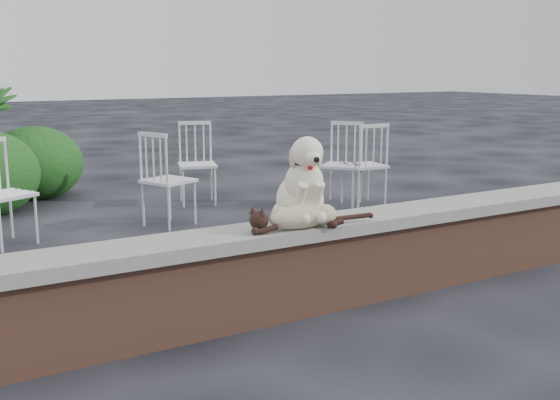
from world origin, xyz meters
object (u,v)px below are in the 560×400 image
chair_d (342,164)px  chair_c (364,164)px  cat (302,215)px  chair_b (197,163)px  chair_a (4,193)px  dog (300,178)px  chair_e (168,179)px

chair_d → chair_c: (0.21, -0.14, 0.00)m
cat → chair_b: (0.87, 3.65, -0.20)m
chair_a → chair_d: bearing=-27.1°
chair_b → chair_a: size_ratio=1.00×
dog → chair_b: 3.61m
chair_a → chair_e: size_ratio=1.00×
chair_d → chair_e: size_ratio=1.00×
chair_c → chair_e: size_ratio=1.00×
cat → chair_c: bearing=57.5°
dog → chair_b: bearing=88.1°
chair_e → chair_c: bearing=-117.1°
chair_d → chair_a: same height
chair_d → chair_e: (-2.09, 0.01, 0.00)m
dog → cat: size_ratio=0.57×
dog → chair_c: dog is taller
chair_d → chair_c: bearing=17.4°
dog → cat: (-0.08, -0.15, -0.20)m
chair_a → chair_e: 1.52m
dog → chair_c: 3.50m
dog → chair_d: 3.46m
dog → chair_d: size_ratio=0.61×
dog → chair_e: 2.68m
cat → chair_a: bearing=126.2°
chair_a → chair_e: same height
cat → chair_b: size_ratio=1.07×
dog → chair_e: size_ratio=0.61×
dog → chair_e: (0.12, 2.65, -0.39)m
chair_d → chair_a: bearing=-129.9°
chair_c → chair_e: same height
dog → chair_b: size_ratio=0.61×
cat → chair_d: bearing=61.5°
chair_b → chair_d: same height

